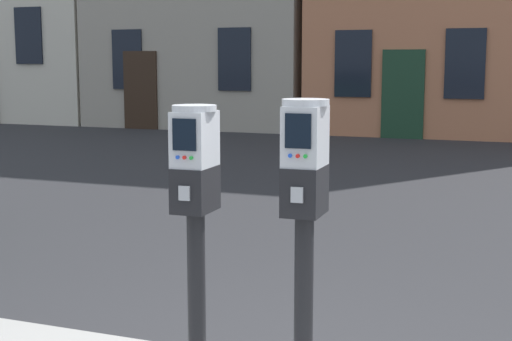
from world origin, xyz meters
name	(u,v)px	position (x,y,z in m)	size (l,w,h in m)	color
parking_meter_near_kerb	(195,199)	(-0.31, -0.35, 1.15)	(0.22, 0.25, 1.47)	black
parking_meter_twin_adjacent	(305,201)	(0.25, -0.35, 1.18)	(0.22, 0.25, 1.51)	black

